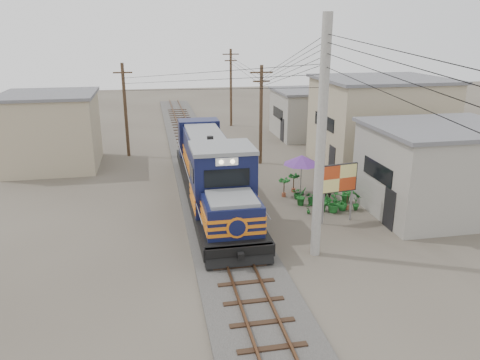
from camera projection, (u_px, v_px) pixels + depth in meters
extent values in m
plane|color=#473F35|center=(234.00, 256.00, 20.27)|extent=(120.00, 120.00, 0.00)
cube|color=#595651|center=(206.00, 183.00, 29.58)|extent=(3.60, 70.00, 0.16)
cube|color=#51331E|center=(197.00, 181.00, 29.43)|extent=(0.08, 70.00, 0.12)
cube|color=#51331E|center=(214.00, 180.00, 29.62)|extent=(0.08, 70.00, 0.12)
cube|color=black|center=(212.00, 189.00, 26.38)|extent=(2.95, 16.25, 0.56)
cube|color=black|center=(227.00, 230.00, 21.73)|extent=(2.23, 3.25, 0.66)
cube|color=black|center=(202.00, 168.00, 31.21)|extent=(2.23, 3.25, 0.66)
cube|color=#0F1338|center=(232.00, 216.00, 20.23)|extent=(2.42, 2.44, 1.52)
cube|color=#0F1338|center=(222.00, 181.00, 22.35)|extent=(2.89, 2.64, 3.15)
cube|color=slate|center=(222.00, 148.00, 21.85)|extent=(2.95, 2.77, 0.18)
cube|color=black|center=(227.00, 178.00, 20.94)|extent=(2.06, 0.06, 0.81)
cube|color=white|center=(227.00, 162.00, 20.69)|extent=(1.02, 0.06, 0.36)
cube|color=#0F1338|center=(206.00, 155.00, 28.36)|extent=(2.30, 9.95, 2.34)
cube|color=slate|center=(206.00, 136.00, 27.98)|extent=(2.06, 9.95, 0.18)
cube|color=orange|center=(212.00, 179.00, 26.21)|extent=(2.99, 16.25, 0.14)
cube|color=orange|center=(212.00, 174.00, 26.11)|extent=(2.99, 16.25, 0.14)
cube|color=orange|center=(212.00, 169.00, 26.02)|extent=(2.99, 16.25, 0.14)
cylinder|color=#9E9B93|center=(321.00, 142.00, 18.89)|extent=(0.40, 0.40, 10.00)
cylinder|color=#4C3826|center=(261.00, 116.00, 33.07)|extent=(0.24, 0.24, 7.00)
cube|color=#4C3826|center=(262.00, 72.00, 32.14)|extent=(1.60, 0.10, 0.10)
cube|color=#4C3826|center=(261.00, 81.00, 32.33)|extent=(1.20, 0.10, 0.10)
cylinder|color=#4C3826|center=(231.00, 88.00, 46.12)|extent=(0.24, 0.24, 7.50)
cube|color=#4C3826|center=(231.00, 54.00, 45.11)|extent=(1.60, 0.10, 0.10)
cube|color=#4C3826|center=(231.00, 61.00, 45.30)|extent=(1.20, 0.10, 0.10)
cylinder|color=#4C3826|center=(126.00, 111.00, 35.08)|extent=(0.24, 0.24, 7.00)
cube|color=#4C3826|center=(122.00, 70.00, 34.15)|extent=(1.60, 0.10, 0.10)
cube|color=#4C3826|center=(123.00, 78.00, 34.34)|extent=(1.20, 0.10, 0.10)
cube|color=gray|center=(439.00, 172.00, 24.47)|extent=(7.00, 6.00, 4.50)
cube|color=slate|center=(446.00, 127.00, 23.74)|extent=(7.35, 6.30, 0.20)
cube|color=black|center=(378.00, 171.00, 23.76)|extent=(0.05, 3.00, 0.90)
cube|color=tan|center=(378.00, 124.00, 32.81)|extent=(8.00, 7.00, 6.00)
cube|color=slate|center=(382.00, 79.00, 31.85)|extent=(8.40, 7.35, 0.20)
cube|color=black|center=(324.00, 122.00, 31.99)|extent=(0.05, 3.50, 0.90)
cube|color=gray|center=(310.00, 114.00, 42.18)|extent=(6.00, 6.00, 4.00)
cube|color=slate|center=(311.00, 91.00, 41.53)|extent=(6.30, 6.30, 0.20)
cube|color=black|center=(278.00, 113.00, 41.57)|extent=(0.05, 3.00, 0.90)
cube|color=tan|center=(52.00, 132.00, 32.61)|extent=(6.00, 6.00, 5.00)
cube|color=slate|center=(47.00, 94.00, 31.81)|extent=(6.30, 6.30, 0.20)
cube|color=black|center=(5.00, 130.00, 31.99)|extent=(0.05, 3.00, 0.90)
cylinder|color=#99999E|center=(323.00, 203.00, 23.23)|extent=(0.10, 0.10, 2.25)
cylinder|color=#99999E|center=(351.00, 199.00, 23.75)|extent=(0.10, 0.10, 2.25)
cube|color=black|center=(339.00, 178.00, 23.11)|extent=(1.97, 0.43, 1.44)
cube|color=#BE3E19|center=(339.00, 178.00, 23.09)|extent=(1.88, 0.38, 1.35)
cylinder|color=black|center=(300.00, 194.00, 27.74)|extent=(0.44, 0.44, 0.10)
cylinder|color=#99999E|center=(301.00, 177.00, 27.42)|extent=(0.05, 0.05, 2.18)
cone|color=#56297B|center=(302.00, 160.00, 27.10)|extent=(2.20, 2.20, 0.55)
imported|color=black|center=(327.00, 185.00, 26.51)|extent=(0.78, 0.63, 1.85)
imported|color=#1D6624|center=(309.00, 208.00, 24.78)|extent=(0.36, 0.30, 0.60)
imported|color=#1D6624|center=(322.00, 202.00, 25.00)|extent=(0.67, 0.75, 1.13)
imported|color=#1D6624|center=(333.00, 203.00, 24.96)|extent=(0.81, 0.93, 1.03)
imported|color=#1D6624|center=(343.00, 202.00, 25.20)|extent=(0.66, 0.66, 0.93)
imported|color=#1D6624|center=(357.00, 201.00, 25.21)|extent=(0.50, 0.63, 1.06)
imported|color=#1D6624|center=(302.00, 196.00, 25.93)|extent=(0.73, 0.68, 1.07)
imported|color=#1D6624|center=(312.00, 197.00, 26.03)|extent=(0.95, 1.01, 0.89)
imported|color=#1D6624|center=(327.00, 197.00, 26.00)|extent=(0.71, 0.71, 0.90)
imported|color=#1D6624|center=(335.00, 197.00, 26.12)|extent=(0.53, 0.48, 0.84)
imported|color=#1D6624|center=(347.00, 193.00, 26.30)|extent=(0.68, 0.58, 1.11)
imported|color=#1D6624|center=(298.00, 193.00, 26.93)|extent=(0.82, 0.80, 0.69)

